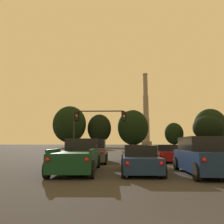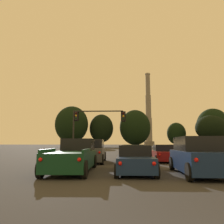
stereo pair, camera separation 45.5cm
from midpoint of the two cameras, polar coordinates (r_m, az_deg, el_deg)
The scene contains 14 objects.
hatchback_center_lane_front at distance 17.46m, azimuth 5.25°, elevation -11.01°, with size 2.02×4.15×1.44m.
sedan_center_lane_second at distance 11.97m, azimuth 6.15°, elevation -12.29°, with size 2.06×4.74×1.43m.
suv_left_lane_front at distance 18.21m, azimuth -5.35°, elevation -10.16°, with size 2.20×4.94×1.86m.
sedan_right_lane_front at distance 19.59m, azimuth 13.30°, elevation -10.51°, with size 2.18×4.77×1.43m.
pickup_truck_left_lane_second at distance 12.56m, azimuth -9.78°, elevation -11.40°, with size 2.28×5.54×1.82m.
suv_right_lane_second at distance 11.90m, azimuth 21.72°, elevation -10.68°, with size 2.32×4.98×1.86m.
traffic_light_overhead_left at distance 26.48m, azimuth -5.70°, elevation -2.25°, with size 6.50×0.50×5.52m.
smokestack at distance 143.53m, azimuth 8.80°, elevation -1.23°, with size 6.53×6.53×47.75m.
treeline_right_mid at distance 88.08m, azimuth -3.48°, elevation -4.29°, with size 9.52×8.57×13.19m.
treeline_center_right at distance 86.80m, azimuth -11.19°, elevation -3.18°, with size 12.90×11.61×16.04m.
treeline_far_left at distance 95.45m, azimuth 24.21°, elevation -3.56°, with size 12.85×11.57×15.34m.
treeline_center_left at distance 88.22m, azimuth 5.35°, elevation -4.03°, with size 12.32×11.09×14.95m.
treeline_left_mid at distance 96.60m, azimuth 15.76°, elevation -5.45°, with size 7.86×7.07×10.29m.
treeline_far_right at distance 91.30m, azimuth 23.74°, elevation -3.86°, with size 11.63×10.47×12.21m.
Camera 1 is at (-1.08, -2.40, 1.53)m, focal length 35.00 mm.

